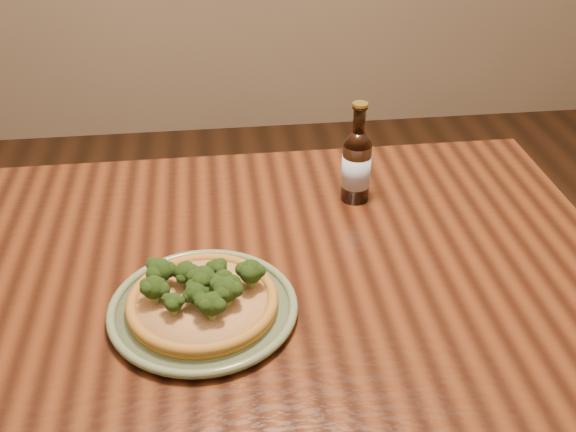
{
  "coord_description": "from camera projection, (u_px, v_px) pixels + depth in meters",
  "views": [
    {
      "loc": [
        0.11,
        -0.77,
        1.45
      ],
      "look_at": [
        0.23,
        0.18,
        0.82
      ],
      "focal_mm": 42.0,
      "sensor_mm": 36.0,
      "label": 1
    }
  ],
  "objects": [
    {
      "name": "table",
      "position": [
        161.0,
        331.0,
        1.15
      ],
      "size": [
        1.6,
        0.9,
        0.75
      ],
      "color": "#4C2310",
      "rests_on": "ground"
    },
    {
      "name": "pizza",
      "position": [
        202.0,
        298.0,
        1.03
      ],
      "size": [
        0.23,
        0.23,
        0.07
      ],
      "rotation": [
        0.0,
        0.0,
        0.22
      ],
      "color": "#A77225",
      "rests_on": "plate"
    },
    {
      "name": "plate",
      "position": [
        203.0,
        308.0,
        1.04
      ],
      "size": [
        0.29,
        0.29,
        0.02
      ],
      "rotation": [
        0.0,
        0.0,
        -0.4
      ],
      "color": "#647450",
      "rests_on": "table"
    },
    {
      "name": "beer_bottle",
      "position": [
        356.0,
        165.0,
        1.29
      ],
      "size": [
        0.06,
        0.06,
        0.2
      ],
      "rotation": [
        0.0,
        0.0,
        -0.34
      ],
      "color": "black",
      "rests_on": "table"
    }
  ]
}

